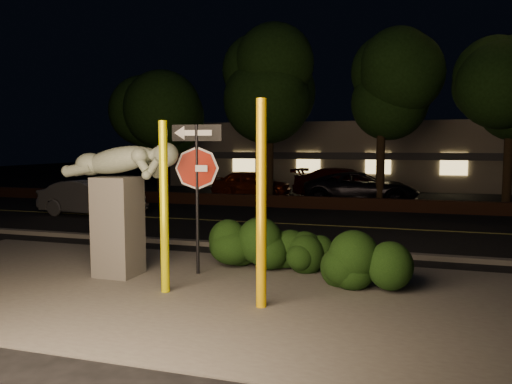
# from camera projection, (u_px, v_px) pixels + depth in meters

# --- Properties ---
(ground) EXTENTS (90.00, 90.00, 0.00)m
(ground) POSITION_uv_depth(u_px,v_px,m) (309.00, 213.00, 19.41)
(ground) COLOR black
(ground) RESTS_ON ground
(patio) EXTENTS (14.00, 6.00, 0.02)m
(patio) POSITION_uv_depth(u_px,v_px,m) (193.00, 291.00, 8.93)
(patio) COLOR #4C4944
(patio) RESTS_ON ground
(road) EXTENTS (80.00, 8.00, 0.01)m
(road) POSITION_uv_depth(u_px,v_px,m) (292.00, 224.00, 16.55)
(road) COLOR black
(road) RESTS_ON ground
(lane_marking) EXTENTS (80.00, 0.12, 0.00)m
(lane_marking) POSITION_uv_depth(u_px,v_px,m) (292.00, 224.00, 16.55)
(lane_marking) COLOR #C0BC4D
(lane_marking) RESTS_ON road
(curb) EXTENTS (80.00, 0.25, 0.12)m
(curb) POSITION_uv_depth(u_px,v_px,m) (256.00, 246.00, 12.64)
(curb) COLOR #4C4944
(curb) RESTS_ON ground
(brick_wall) EXTENTS (40.00, 0.35, 0.50)m
(brick_wall) POSITION_uv_depth(u_px,v_px,m) (315.00, 203.00, 20.62)
(brick_wall) COLOR #442316
(brick_wall) RESTS_ON ground
(parking_lot) EXTENTS (40.00, 12.00, 0.01)m
(parking_lot) POSITION_uv_depth(u_px,v_px,m) (335.00, 195.00, 26.07)
(parking_lot) COLOR black
(parking_lot) RESTS_ON ground
(building) EXTENTS (22.00, 10.20, 4.00)m
(building) POSITION_uv_depth(u_px,v_px,m) (352.00, 154.00, 33.49)
(building) COLOR gray
(building) RESTS_ON ground
(tree_far_a) EXTENTS (4.60, 4.60, 7.43)m
(tree_far_a) POSITION_uv_depth(u_px,v_px,m) (159.00, 89.00, 24.09)
(tree_far_a) COLOR black
(tree_far_a) RESTS_ON ground
(tree_far_b) EXTENTS (5.20, 5.20, 8.41)m
(tree_far_b) POSITION_uv_depth(u_px,v_px,m) (270.00, 69.00, 22.62)
(tree_far_b) COLOR black
(tree_far_b) RESTS_ON ground
(tree_far_c) EXTENTS (4.80, 4.80, 7.84)m
(tree_far_c) POSITION_uv_depth(u_px,v_px,m) (383.00, 72.00, 20.82)
(tree_far_c) COLOR black
(tree_far_c) RESTS_ON ground
(tree_far_d) EXTENTS (4.40, 4.40, 7.42)m
(tree_far_d) POSITION_uv_depth(u_px,v_px,m) (512.00, 75.00, 19.86)
(tree_far_d) COLOR black
(tree_far_d) RESTS_ON ground
(yellow_pole_left) EXTENTS (0.15, 0.15, 3.05)m
(yellow_pole_left) POSITION_uv_depth(u_px,v_px,m) (164.00, 208.00, 8.74)
(yellow_pole_left) COLOR #E3E005
(yellow_pole_left) RESTS_ON ground
(yellow_pole_right) EXTENTS (0.17, 0.17, 3.35)m
(yellow_pole_right) POSITION_uv_depth(u_px,v_px,m) (261.00, 205.00, 7.91)
(yellow_pole_right) COLOR #FFC406
(yellow_pole_right) RESTS_ON ground
(signpost) EXTENTS (1.03, 0.13, 3.03)m
(signpost) POSITION_uv_depth(u_px,v_px,m) (197.00, 169.00, 9.93)
(signpost) COLOR black
(signpost) RESTS_ON ground
(sculpture) EXTENTS (2.49, 0.78, 2.68)m
(sculpture) POSITION_uv_depth(u_px,v_px,m) (119.00, 194.00, 9.88)
(sculpture) COLOR #4C4944
(sculpture) RESTS_ON ground
(hedge_center) EXTENTS (2.30, 1.58, 1.09)m
(hedge_center) POSITION_uv_depth(u_px,v_px,m) (256.00, 242.00, 10.75)
(hedge_center) COLOR black
(hedge_center) RESTS_ON ground
(hedge_right) EXTENTS (1.78, 1.41, 1.03)m
(hedge_right) POSITION_uv_depth(u_px,v_px,m) (293.00, 248.00, 10.24)
(hedge_right) COLOR black
(hedge_right) RESTS_ON ground
(hedge_far_right) EXTENTS (1.75, 1.30, 1.09)m
(hedge_far_right) POSITION_uv_depth(u_px,v_px,m) (368.00, 258.00, 9.19)
(hedge_far_right) COLOR black
(hedge_far_right) RESTS_ON ground
(silver_sedan) EXTENTS (4.11, 1.64, 1.33)m
(silver_sedan) POSITION_uv_depth(u_px,v_px,m) (92.00, 198.00, 18.58)
(silver_sedan) COLOR #A1A2A6
(silver_sedan) RESTS_ON ground
(parked_car_red) EXTENTS (4.01, 1.66, 1.36)m
(parked_car_red) POSITION_uv_depth(u_px,v_px,m) (251.00, 184.00, 25.26)
(parked_car_red) COLOR maroon
(parked_car_red) RESTS_ON ground
(parked_car_darkred) EXTENTS (5.44, 2.91, 1.50)m
(parked_car_darkred) POSITION_uv_depth(u_px,v_px,m) (346.00, 184.00, 24.25)
(parked_car_darkred) COLOR #3D0A06
(parked_car_darkred) RESTS_ON ground
(parked_car_dark) EXTENTS (5.20, 2.63, 1.41)m
(parked_car_dark) POSITION_uv_depth(u_px,v_px,m) (361.00, 188.00, 22.43)
(parked_car_dark) COLOR black
(parked_car_dark) RESTS_ON ground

